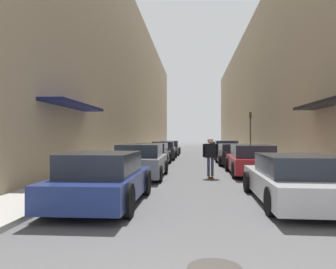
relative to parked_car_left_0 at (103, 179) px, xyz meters
name	(u,v)px	position (x,y,z in m)	size (l,w,h in m)	color
ground	(195,157)	(2.34, 18.65, -0.62)	(135.84, 135.84, 0.00)	#515154
curb_strip_left	(151,152)	(-1.99, 24.82, -0.56)	(1.80, 61.74, 0.12)	#A3A099
curb_strip_right	(238,153)	(6.66, 24.82, -0.56)	(1.80, 61.74, 0.12)	#A3A099
building_row_left	(123,86)	(-4.89, 24.82, 6.22)	(4.90, 61.74, 13.69)	tan
building_row_right	(268,89)	(9.56, 24.82, 5.67)	(4.90, 61.74, 12.58)	tan
parked_car_left_0	(103,179)	(0.00, 0.00, 0.00)	(1.93, 4.29, 1.28)	navy
parked_car_left_1	(141,162)	(0.08, 5.29, 0.02)	(1.98, 4.19, 1.35)	gray
parked_car_left_2	(152,154)	(-0.15, 10.93, 0.00)	(1.99, 4.62, 1.29)	#232326
parked_car_left_3	(164,151)	(0.01, 16.25, 0.00)	(1.85, 4.20, 1.30)	#232326
parked_car_left_4	(170,148)	(0.05, 22.04, -0.01)	(1.89, 4.35, 1.28)	#515459
parked_car_right_0	(296,180)	(4.77, 0.52, -0.03)	(2.09, 4.80, 1.22)	#B7B7BC
parked_car_right_1	(251,160)	(4.73, 6.61, 0.01)	(1.97, 4.41, 1.30)	maroon
parked_car_right_2	(234,154)	(4.65, 11.85, -0.02)	(2.05, 4.34, 1.24)	black
parked_car_right_3	(226,150)	(4.63, 16.84, 0.03)	(1.89, 4.44, 1.36)	navy
parked_car_right_4	(220,148)	(4.63, 21.95, -0.04)	(2.09, 4.59, 1.21)	gray
skateboarder	(210,153)	(2.90, 5.45, 0.37)	(0.62, 0.78, 1.62)	brown
manhole_cover	(215,269)	(2.47, -3.73, -0.61)	(0.70, 0.70, 0.02)	#332D28
traffic_light	(250,129)	(6.75, 18.55, 1.65)	(0.16, 0.22, 3.49)	#2D2D2D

